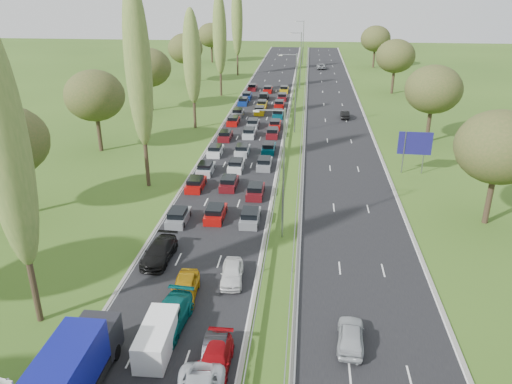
% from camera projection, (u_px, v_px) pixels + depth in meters
% --- Properties ---
extents(ground, '(260.00, 260.00, 0.00)m').
position_uv_depth(ground, '(295.00, 129.00, 79.82)').
color(ground, '#35561B').
rests_on(ground, ground).
extents(near_carriageway, '(10.50, 215.00, 0.04)m').
position_uv_depth(near_carriageway, '(255.00, 124.00, 82.76)').
color(near_carriageway, black).
rests_on(near_carriageway, ground).
extents(far_carriageway, '(10.50, 215.00, 0.04)m').
position_uv_depth(far_carriageway, '(337.00, 126.00, 81.47)').
color(far_carriageway, black).
rests_on(far_carriageway, ground).
extents(central_reservation, '(2.36, 215.00, 0.32)m').
position_uv_depth(central_reservation, '(295.00, 122.00, 81.90)').
color(central_reservation, gray).
rests_on(central_reservation, ground).
extents(lamp_columns, '(0.18, 140.18, 12.00)m').
position_uv_depth(lamp_columns, '(296.00, 94.00, 75.67)').
color(lamp_columns, gray).
rests_on(lamp_columns, ground).
extents(poplar_row, '(2.80, 127.80, 22.44)m').
position_uv_depth(poplar_row, '(173.00, 58.00, 65.70)').
color(poplar_row, '#2D2116').
rests_on(poplar_row, ground).
extents(woodland_left, '(8.00, 166.00, 11.10)m').
position_uv_depth(woodland_left, '(84.00, 101.00, 63.44)').
color(woodland_left, '#2D2116').
rests_on(woodland_left, ground).
extents(woodland_right, '(8.00, 153.00, 11.10)m').
position_uv_depth(woodland_right, '(448.00, 102.00, 62.76)').
color(woodland_right, '#2D2116').
rests_on(woodland_right, ground).
extents(traffic_queue_fill, '(9.01, 69.47, 0.80)m').
position_uv_depth(traffic_queue_fill, '(251.00, 129.00, 78.01)').
color(traffic_queue_fill, slate).
rests_on(traffic_queue_fill, ground).
extents(near_car_3, '(2.33, 5.31, 1.52)m').
position_uv_depth(near_car_3, '(159.00, 252.00, 41.78)').
color(near_car_3, black).
rests_on(near_car_3, near_carriageway).
extents(near_car_7, '(2.67, 5.64, 1.59)m').
position_uv_depth(near_car_7, '(170.00, 317.00, 33.55)').
color(near_car_7, '#055352').
rests_on(near_car_7, near_carriageway).
extents(near_car_8, '(2.12, 4.67, 1.56)m').
position_uv_depth(near_car_8, '(185.00, 288.00, 36.78)').
color(near_car_8, '#B07F0B').
rests_on(near_car_8, near_carriageway).
extents(near_car_9, '(1.65, 4.11, 1.33)m').
position_uv_depth(near_car_9, '(214.00, 354.00, 30.43)').
color(near_car_9, '#232227').
rests_on(near_car_9, near_carriageway).
extents(near_car_11, '(1.92, 4.69, 1.36)m').
position_uv_depth(near_car_11, '(215.00, 360.00, 29.86)').
color(near_car_11, '#96090E').
rests_on(near_car_11, near_carriageway).
extents(near_car_12, '(1.99, 4.28, 1.42)m').
position_uv_depth(near_car_12, '(232.00, 273.00, 38.84)').
color(near_car_12, silver).
rests_on(near_car_12, near_carriageway).
extents(far_car_0, '(2.00, 4.32, 1.43)m').
position_uv_depth(far_car_0, '(351.00, 335.00, 31.92)').
color(far_car_0, '#A7ACB1').
rests_on(far_car_0, far_carriageway).
extents(far_car_1, '(1.39, 3.98, 1.31)m').
position_uv_depth(far_car_1, '(345.00, 114.00, 85.85)').
color(far_car_1, black).
rests_on(far_car_1, far_carriageway).
extents(far_car_2, '(2.48, 5.13, 1.41)m').
position_uv_depth(far_car_2, '(321.00, 66.00, 135.20)').
color(far_car_2, gray).
rests_on(far_car_2, far_carriageway).
extents(blue_lorry, '(2.46, 8.85, 3.74)m').
position_uv_depth(blue_lorry, '(72.00, 372.00, 27.25)').
color(blue_lorry, black).
rests_on(blue_lorry, near_carriageway).
extents(white_van_rear, '(1.89, 4.81, 1.94)m').
position_uv_depth(white_van_rear, '(158.00, 336.00, 31.48)').
color(white_van_rear, white).
rests_on(white_van_rear, near_carriageway).
extents(direction_sign, '(4.00, 0.26, 5.20)m').
position_uv_depth(direction_sign, '(415.00, 145.00, 59.92)').
color(direction_sign, gray).
rests_on(direction_sign, ground).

